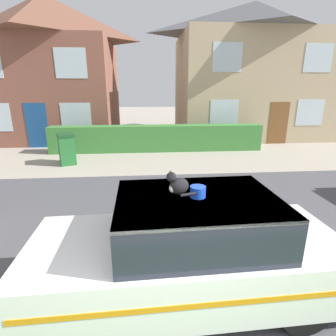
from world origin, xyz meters
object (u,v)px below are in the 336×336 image
at_px(house_left, 50,69).
at_px(wheelie_bin, 67,149).
at_px(cat, 178,185).
at_px(police_car, 189,251).
at_px(house_right, 250,71).

height_order(house_left, wheelie_bin, house_left).
distance_m(cat, wheelie_bin, 7.93).
height_order(cat, wheelie_bin, cat).
relative_size(police_car, house_left, 0.55).
bearing_deg(house_right, police_car, -113.62).
xyz_separation_m(house_left, house_right, (11.23, -0.10, -0.07)).
xyz_separation_m(cat, house_left, (-5.49, 13.01, 2.04)).
distance_m(police_car, wheelie_bin, 7.73).
xyz_separation_m(cat, wheelie_bin, (-3.32, 7.11, -1.14)).
xyz_separation_m(house_left, wheelie_bin, (2.17, -5.90, -3.19)).
bearing_deg(house_left, house_right, -0.52).
height_order(police_car, wheelie_bin, police_car).
bearing_deg(wheelie_bin, cat, -87.36).
bearing_deg(police_car, house_right, -115.29).
height_order(cat, house_right, house_right).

